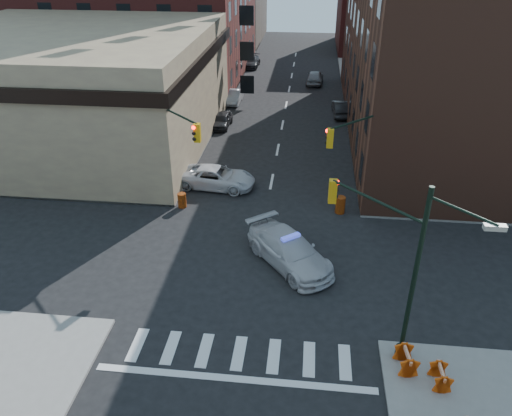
% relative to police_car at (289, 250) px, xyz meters
% --- Properties ---
extents(ground, '(140.00, 140.00, 0.00)m').
position_rel_police_car_xyz_m(ground, '(-1.78, -0.03, -0.85)').
color(ground, black).
rests_on(ground, ground).
extents(sidewalk_nw, '(34.00, 54.50, 0.15)m').
position_rel_police_car_xyz_m(sidewalk_nw, '(-24.78, 32.72, -0.78)').
color(sidewalk_nw, gray).
rests_on(sidewalk_nw, ground).
extents(sidewalk_ne, '(34.00, 54.50, 0.15)m').
position_rel_police_car_xyz_m(sidewalk_ne, '(21.22, 32.72, -0.78)').
color(sidewalk_ne, gray).
rests_on(sidewalk_ne, ground).
extents(bank_building, '(22.00, 22.00, 9.00)m').
position_rel_police_car_xyz_m(bank_building, '(-18.78, 16.47, 3.65)').
color(bank_building, tan).
rests_on(bank_building, ground).
extents(commercial_row_ne, '(14.00, 34.00, 14.00)m').
position_rel_police_car_xyz_m(commercial_row_ne, '(11.22, 22.47, 6.15)').
color(commercial_row_ne, '#532E21').
rests_on(commercial_row_ne, ground).
extents(filler_ne, '(16.00, 16.00, 12.00)m').
position_rel_police_car_xyz_m(filler_ne, '(12.22, 57.97, 5.15)').
color(filler_ne, '#5A1F1C').
rests_on(filler_ne, ground).
extents(signal_pole_se, '(5.40, 5.27, 8.00)m').
position_rel_police_car_xyz_m(signal_pole_se, '(4.26, -5.55, 3.76)').
color(signal_pole_se, black).
rests_on(signal_pole_se, sidewalk_se).
extents(signal_pole_nw, '(3.58, 3.67, 8.00)m').
position_rel_police_car_xyz_m(signal_pole_nw, '(-7.63, 5.31, 3.48)').
color(signal_pole_nw, black).
rests_on(signal_pole_nw, sidewalk_nw).
extents(signal_pole_ne, '(3.67, 3.58, 8.00)m').
position_rel_police_car_xyz_m(signal_pole_ne, '(4.06, 5.32, 3.48)').
color(signal_pole_ne, black).
rests_on(signal_pole_ne, sidewalk_ne).
extents(tree_ne_near, '(3.00, 3.00, 4.85)m').
position_rel_police_car_xyz_m(tree_ne_near, '(5.72, 25.97, 2.63)').
color(tree_ne_near, black).
rests_on(tree_ne_near, sidewalk_ne).
extents(tree_ne_far, '(3.00, 3.00, 4.85)m').
position_rel_police_car_xyz_m(tree_ne_far, '(5.72, 33.97, 2.63)').
color(tree_ne_far, black).
rests_on(tree_ne_far, sidewalk_ne).
extents(police_car, '(5.54, 6.10, 1.71)m').
position_rel_police_car_xyz_m(police_car, '(0.00, 0.00, 0.00)').
color(police_car, silver).
rests_on(police_car, ground).
extents(pickup, '(5.64, 3.07, 1.50)m').
position_rel_police_car_xyz_m(pickup, '(-5.56, 8.70, -0.10)').
color(pickup, silver).
rests_on(pickup, ground).
extents(parked_car_wnear, '(1.70, 3.84, 1.28)m').
position_rel_police_car_xyz_m(parked_car_wnear, '(-7.28, 20.87, -0.21)').
color(parked_car_wnear, black).
rests_on(parked_car_wnear, ground).
extents(parked_car_wfar, '(1.49, 3.99, 1.30)m').
position_rel_police_car_xyz_m(parked_car_wfar, '(-7.25, 28.16, -0.20)').
color(parked_car_wfar, gray).
rests_on(parked_car_wfar, ground).
extents(parked_car_wdeep, '(2.01, 4.71, 1.35)m').
position_rel_police_car_xyz_m(parked_car_wdeep, '(-7.28, 43.91, -0.18)').
color(parked_car_wdeep, black).
rests_on(parked_car_wdeep, ground).
extents(parked_car_enear, '(1.80, 4.48, 1.45)m').
position_rel_police_car_xyz_m(parked_car_enear, '(3.72, 25.37, -0.13)').
color(parked_car_enear, black).
rests_on(parked_car_enear, ground).
extents(parked_car_efar, '(2.10, 4.62, 1.54)m').
position_rel_police_car_xyz_m(parked_car_efar, '(1.07, 36.59, -0.09)').
color(parked_car_efar, gray).
rests_on(parked_car_efar, ground).
extents(pedestrian_a, '(0.71, 0.61, 1.65)m').
position_rel_police_car_xyz_m(pedestrian_a, '(-11.35, 7.19, 0.12)').
color(pedestrian_a, black).
rests_on(pedestrian_a, sidewalk_nw).
extents(pedestrian_b, '(0.94, 0.88, 1.55)m').
position_rel_police_car_xyz_m(pedestrian_b, '(-11.29, 7.18, 0.07)').
color(pedestrian_b, black).
rests_on(pedestrian_b, sidewalk_nw).
extents(pedestrian_c, '(1.03, 0.96, 1.70)m').
position_rel_police_car_xyz_m(pedestrian_c, '(-14.78, 8.60, 0.15)').
color(pedestrian_c, '#212631').
rests_on(pedestrian_c, sidewalk_nw).
extents(barrel_road, '(0.71, 0.71, 1.11)m').
position_rel_police_car_xyz_m(barrel_road, '(2.94, 5.97, -0.30)').
color(barrel_road, '#C04D09').
rests_on(barrel_road, ground).
extents(barrel_bank, '(0.71, 0.71, 0.98)m').
position_rel_police_car_xyz_m(barrel_bank, '(-7.28, 5.57, -0.37)').
color(barrel_bank, '#D4420A').
rests_on(barrel_bank, ground).
extents(barricade_se_a, '(0.74, 1.27, 0.90)m').
position_rel_police_car_xyz_m(barricade_se_a, '(5.12, -7.04, -0.25)').
color(barricade_se_a, '#D8430A').
rests_on(barricade_se_a, sidewalk_se).
extents(barricade_se_b, '(0.60, 1.12, 0.82)m').
position_rel_police_car_xyz_m(barricade_se_b, '(6.33, -7.74, -0.29)').
color(barricade_se_b, orange).
rests_on(barricade_se_b, sidewalk_se).
extents(barricade_nw_a, '(1.15, 0.65, 0.83)m').
position_rel_police_car_xyz_m(barricade_nw_a, '(-9.73, 7.97, -0.29)').
color(barricade_nw_a, '#C54A09').
rests_on(barricade_nw_a, sidewalk_nw).
extents(barricade_nw_b, '(1.25, 0.71, 0.90)m').
position_rel_police_car_xyz_m(barricade_nw_b, '(-13.78, 6.19, -0.26)').
color(barricade_nw_b, '#CD5F09').
rests_on(barricade_nw_b, sidewalk_nw).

